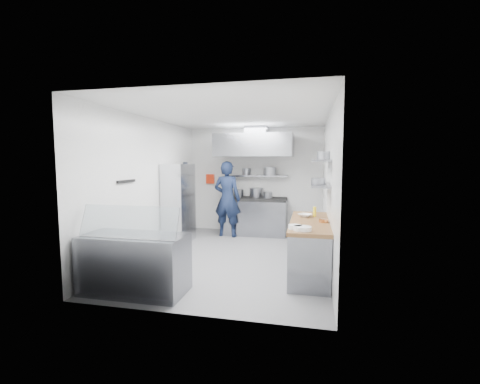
% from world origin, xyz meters
% --- Properties ---
extents(floor, '(5.00, 5.00, 0.00)m').
position_xyz_m(floor, '(0.00, 0.00, 0.00)').
color(floor, '#5C5C5F').
rests_on(floor, ground).
extents(ceiling, '(5.00, 5.00, 0.00)m').
position_xyz_m(ceiling, '(0.00, 0.00, 2.80)').
color(ceiling, silver).
rests_on(ceiling, wall_back).
extents(wall_back, '(3.60, 2.80, 0.02)m').
position_xyz_m(wall_back, '(0.00, 2.50, 1.40)').
color(wall_back, white).
rests_on(wall_back, floor).
extents(wall_front, '(3.60, 2.80, 0.02)m').
position_xyz_m(wall_front, '(0.00, -2.50, 1.40)').
color(wall_front, white).
rests_on(wall_front, floor).
extents(wall_left, '(2.80, 5.00, 0.02)m').
position_xyz_m(wall_left, '(-1.80, 0.00, 1.40)').
color(wall_left, white).
rests_on(wall_left, floor).
extents(wall_right, '(2.80, 5.00, 0.02)m').
position_xyz_m(wall_right, '(1.80, 0.00, 1.40)').
color(wall_right, white).
rests_on(wall_right, floor).
extents(gas_range, '(1.60, 0.80, 0.90)m').
position_xyz_m(gas_range, '(0.10, 2.10, 0.45)').
color(gas_range, gray).
rests_on(gas_range, floor).
extents(cooktop, '(1.57, 0.78, 0.06)m').
position_xyz_m(cooktop, '(0.10, 2.10, 0.93)').
color(cooktop, black).
rests_on(cooktop, gas_range).
extents(stock_pot_left, '(0.31, 0.31, 0.20)m').
position_xyz_m(stock_pot_left, '(-0.41, 2.20, 1.06)').
color(stock_pot_left, slate).
rests_on(stock_pot_left, cooktop).
extents(stock_pot_mid, '(0.37, 0.37, 0.24)m').
position_xyz_m(stock_pot_mid, '(0.08, 2.30, 1.08)').
color(stock_pot_mid, slate).
rests_on(stock_pot_mid, cooktop).
extents(stock_pot_right, '(0.23, 0.23, 0.16)m').
position_xyz_m(stock_pot_right, '(0.41, 2.11, 1.04)').
color(stock_pot_right, slate).
rests_on(stock_pot_right, cooktop).
extents(over_range_shelf, '(1.60, 0.30, 0.04)m').
position_xyz_m(over_range_shelf, '(0.10, 2.34, 1.52)').
color(over_range_shelf, gray).
rests_on(over_range_shelf, wall_back).
extents(shelf_pot_a, '(0.24, 0.24, 0.18)m').
position_xyz_m(shelf_pot_a, '(-0.23, 2.47, 1.63)').
color(shelf_pot_a, slate).
rests_on(shelf_pot_a, over_range_shelf).
extents(shelf_pot_b, '(0.32, 0.32, 0.22)m').
position_xyz_m(shelf_pot_b, '(0.45, 2.13, 1.65)').
color(shelf_pot_b, slate).
rests_on(shelf_pot_b, over_range_shelf).
extents(extractor_hood, '(1.90, 1.15, 0.55)m').
position_xyz_m(extractor_hood, '(0.10, 1.93, 2.30)').
color(extractor_hood, gray).
rests_on(extractor_hood, wall_back).
extents(hood_duct, '(0.55, 0.55, 0.24)m').
position_xyz_m(hood_duct, '(0.10, 2.15, 2.68)').
color(hood_duct, slate).
rests_on(hood_duct, extractor_hood).
extents(red_firebox, '(0.22, 0.10, 0.26)m').
position_xyz_m(red_firebox, '(-1.25, 2.44, 1.42)').
color(red_firebox, red).
rests_on(red_firebox, wall_back).
extents(chef, '(0.76, 0.55, 1.91)m').
position_xyz_m(chef, '(-0.57, 1.70, 0.96)').
color(chef, '#111B34').
rests_on(chef, floor).
extents(wire_rack, '(0.50, 0.90, 1.85)m').
position_xyz_m(wire_rack, '(-1.53, 0.87, 0.93)').
color(wire_rack, silver).
rests_on(wire_rack, floor).
extents(rack_bin_a, '(0.15, 0.19, 0.17)m').
position_xyz_m(rack_bin_a, '(-1.53, 1.06, 0.80)').
color(rack_bin_a, white).
rests_on(rack_bin_a, wire_rack).
extents(rack_bin_b, '(0.14, 0.18, 0.16)m').
position_xyz_m(rack_bin_b, '(-1.53, 1.43, 1.30)').
color(rack_bin_b, yellow).
rests_on(rack_bin_b, wire_rack).
extents(rack_jar, '(0.11, 0.11, 0.18)m').
position_xyz_m(rack_jar, '(-1.48, 1.19, 1.80)').
color(rack_jar, black).
rests_on(rack_jar, wire_rack).
extents(knife_strip, '(0.04, 0.55, 0.05)m').
position_xyz_m(knife_strip, '(-1.78, -0.90, 1.55)').
color(knife_strip, black).
rests_on(knife_strip, wall_left).
extents(prep_counter_base, '(0.62, 2.00, 0.84)m').
position_xyz_m(prep_counter_base, '(1.48, -0.60, 0.42)').
color(prep_counter_base, gray).
rests_on(prep_counter_base, floor).
extents(prep_counter_top, '(0.65, 2.04, 0.06)m').
position_xyz_m(prep_counter_top, '(1.48, -0.60, 0.87)').
color(prep_counter_top, brown).
rests_on(prep_counter_top, prep_counter_base).
extents(plate_stack_a, '(0.26, 0.26, 0.06)m').
position_xyz_m(plate_stack_a, '(1.37, -1.40, 0.93)').
color(plate_stack_a, white).
rests_on(plate_stack_a, prep_counter_top).
extents(plate_stack_b, '(0.21, 0.21, 0.06)m').
position_xyz_m(plate_stack_b, '(1.26, -1.31, 0.93)').
color(plate_stack_b, white).
rests_on(plate_stack_b, prep_counter_top).
extents(copper_pan, '(0.15, 0.15, 0.06)m').
position_xyz_m(copper_pan, '(1.70, -0.69, 0.93)').
color(copper_pan, '#BD6E35').
rests_on(copper_pan, prep_counter_top).
extents(squeeze_bottle, '(0.06, 0.06, 0.18)m').
position_xyz_m(squeeze_bottle, '(1.56, -0.14, 0.99)').
color(squeeze_bottle, yellow).
rests_on(squeeze_bottle, prep_counter_top).
extents(mixing_bowl, '(0.31, 0.31, 0.06)m').
position_xyz_m(mixing_bowl, '(1.39, -0.22, 0.93)').
color(mixing_bowl, white).
rests_on(mixing_bowl, prep_counter_top).
extents(wall_shelf_lower, '(0.30, 1.30, 0.04)m').
position_xyz_m(wall_shelf_lower, '(1.64, -0.30, 1.50)').
color(wall_shelf_lower, gray).
rests_on(wall_shelf_lower, wall_right).
extents(wall_shelf_upper, '(0.30, 1.30, 0.04)m').
position_xyz_m(wall_shelf_upper, '(1.64, -0.30, 1.92)').
color(wall_shelf_upper, gray).
rests_on(wall_shelf_upper, wall_right).
extents(shelf_pot_c, '(0.24, 0.24, 0.10)m').
position_xyz_m(shelf_pot_c, '(1.61, -0.42, 1.57)').
color(shelf_pot_c, slate).
rests_on(shelf_pot_c, wall_shelf_lower).
extents(shelf_pot_d, '(0.28, 0.28, 0.14)m').
position_xyz_m(shelf_pot_d, '(1.72, -0.16, 2.01)').
color(shelf_pot_d, slate).
rests_on(shelf_pot_d, wall_shelf_upper).
extents(display_case, '(1.50, 0.70, 0.85)m').
position_xyz_m(display_case, '(-1.00, -2.00, 0.42)').
color(display_case, gray).
rests_on(display_case, floor).
extents(display_glass, '(1.47, 0.19, 0.42)m').
position_xyz_m(display_glass, '(-1.00, -2.12, 1.07)').
color(display_glass, silver).
rests_on(display_glass, display_case).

